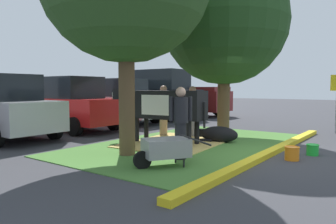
# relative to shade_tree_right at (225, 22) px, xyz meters

# --- Properties ---
(ground_plane) EXTENTS (80.00, 80.00, 0.00)m
(ground_plane) POSITION_rel_shade_tree_right_xyz_m (-2.44, -2.11, -3.78)
(ground_plane) COLOR #38383D
(grass_island) EXTENTS (7.47, 4.39, 0.02)m
(grass_island) POSITION_rel_shade_tree_right_xyz_m (-2.17, -0.04, -3.77)
(grass_island) COLOR #477A33
(grass_island) RESTS_ON ground
(curb_yellow) EXTENTS (8.67, 0.24, 0.12)m
(curb_yellow) POSITION_rel_shade_tree_right_xyz_m (-2.17, -2.39, -3.72)
(curb_yellow) COLOR yellow
(curb_yellow) RESTS_ON ground
(hay_bedding) EXTENTS (3.40, 2.67, 0.04)m
(hay_bedding) POSITION_rel_shade_tree_right_xyz_m (-2.30, 0.34, -3.76)
(hay_bedding) COLOR tan
(hay_bedding) RESTS_ON ground
(shade_tree_right) EXTENTS (4.17, 4.17, 5.88)m
(shade_tree_right) POSITION_rel_shade_tree_right_xyz_m (0.00, 0.00, 0.00)
(shade_tree_right) COLOR brown
(shade_tree_right) RESTS_ON ground
(cow_holstein) EXTENTS (0.91, 3.14, 1.57)m
(cow_holstein) POSITION_rel_shade_tree_right_xyz_m (-2.54, 0.65, -2.67)
(cow_holstein) COLOR black
(cow_holstein) RESTS_ON ground
(calf_lying) EXTENTS (0.71, 1.33, 0.48)m
(calf_lying) POSITION_rel_shade_tree_right_xyz_m (-1.43, -0.55, -3.54)
(calf_lying) COLOR black
(calf_lying) RESTS_ON ground
(person_handler) EXTENTS (0.42, 0.38, 1.63)m
(person_handler) POSITION_rel_shade_tree_right_xyz_m (-3.97, -0.94, -2.91)
(person_handler) COLOR black
(person_handler) RESTS_ON ground
(person_visitor_near) EXTENTS (0.34, 0.52, 1.66)m
(person_visitor_near) POSITION_rel_shade_tree_right_xyz_m (-0.98, 0.62, -2.89)
(person_visitor_near) COLOR slate
(person_visitor_near) RESTS_ON ground
(person_visitor_far) EXTENTS (0.40, 0.41, 1.68)m
(person_visitor_far) POSITION_rel_shade_tree_right_xyz_m (-1.41, 1.48, -2.87)
(person_visitor_far) COLOR #9E7F5B
(person_visitor_far) RESTS_ON ground
(wheelbarrow) EXTENTS (1.50, 1.19, 0.63)m
(wheelbarrow) POSITION_rel_shade_tree_right_xyz_m (-4.72, -1.07, -3.40)
(wheelbarrow) COLOR gray
(wheelbarrow) RESTS_ON ground
(bucket_orange) EXTENTS (0.33, 0.33, 0.31)m
(bucket_orange) POSITION_rel_shade_tree_right_xyz_m (-2.54, -2.97, -3.62)
(bucket_orange) COLOR orange
(bucket_orange) RESTS_ON ground
(bucket_green) EXTENTS (0.30, 0.30, 0.26)m
(bucket_green) POSITION_rel_shade_tree_right_xyz_m (-1.72, -3.22, -3.64)
(bucket_green) COLOR green
(bucket_green) RESTS_ON ground
(sedan_silver) EXTENTS (2.03, 4.40, 2.02)m
(sedan_silver) POSITION_rel_shade_tree_right_xyz_m (-4.83, 5.27, -2.80)
(sedan_silver) COLOR silver
(sedan_silver) RESTS_ON ground
(sedan_red) EXTENTS (2.03, 4.40, 2.02)m
(sedan_red) POSITION_rel_shade_tree_right_xyz_m (-2.24, 5.31, -2.80)
(sedan_red) COLOR red
(sedan_red) RESTS_ON ground
(hatchback_white) EXTENTS (2.03, 4.40, 2.02)m
(hatchback_white) POSITION_rel_shade_tree_right_xyz_m (0.62, 5.58, -2.80)
(hatchback_white) COLOR silver
(hatchback_white) RESTS_ON ground
(suv_black) EXTENTS (2.13, 4.60, 2.52)m
(suv_black) POSITION_rel_shade_tree_right_xyz_m (3.19, 5.45, -2.51)
(suv_black) COLOR black
(suv_black) RESTS_ON ground
(pickup_truck_maroon) EXTENTS (2.23, 5.40, 2.42)m
(pickup_truck_maroon) POSITION_rel_shade_tree_right_xyz_m (5.91, 5.66, -2.67)
(pickup_truck_maroon) COLOR maroon
(pickup_truck_maroon) RESTS_ON ground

